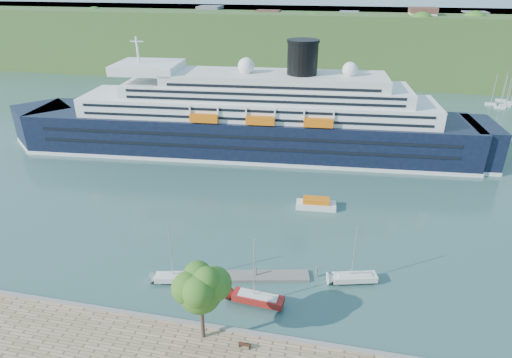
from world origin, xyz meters
The scene contains 11 objects.
ground centered at (0.00, 0.00, 0.00)m, with size 400.00×400.00×0.00m, color #2A4C48.
far_hillside centered at (0.00, 145.00, 12.00)m, with size 400.00×50.00×24.00m, color #335020.
quay_coping centered at (0.00, -0.20, 1.15)m, with size 220.00×0.50×0.30m, color slate.
cruise_ship centered at (-9.62, 54.42, 12.54)m, with size 111.68×16.26×25.08m, color black, non-canonical shape.
park_bench centered at (3.27, -2.20, 1.43)m, with size 1.34×0.55×0.86m, color #452513, non-canonical shape.
promenade_tree centered at (-1.52, -1.69, 6.13)m, with size 6.20×6.20×10.27m, color #275A17, non-canonical shape.
floating_pontoon centered at (-0.23, 10.19, 0.20)m, with size 18.42×2.25×0.41m, color slate, non-canonical shape.
sailboat_white_near centered at (-8.26, 7.44, 4.05)m, with size 6.28×1.74×8.11m, color silver, non-canonical shape.
sailboat_red centered at (3.12, 5.58, 4.56)m, with size 7.06×1.96×9.11m, color maroon, non-canonical shape.
sailboat_white_far centered at (14.76, 12.31, 4.15)m, with size 6.42×1.78×8.30m, color silver, non-canonical shape.
tender_launch centered at (8.11, 31.28, 0.96)m, with size 6.95×2.38×1.92m, color orange, non-canonical shape.
Camera 1 is at (11.37, -34.55, 37.15)m, focal length 30.00 mm.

